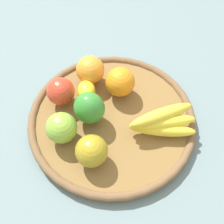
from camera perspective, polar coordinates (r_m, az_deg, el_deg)
ground_plane at (r=0.80m, az=-0.00°, el=-2.10°), size 2.40×2.40×0.00m
basket at (r=0.79m, az=-0.00°, el=-1.46°), size 0.44×0.44×0.03m
bell_pepper at (r=0.74m, az=-4.34°, el=0.75°), size 0.10×0.11×0.09m
orange_0 at (r=0.79m, az=1.55°, el=5.72°), size 0.11×0.11×0.08m
banana_bunch at (r=0.74m, az=9.45°, el=-1.94°), size 0.17×0.13×0.06m
apple_0 at (r=0.68m, az=-3.91°, el=-7.38°), size 0.11×0.11×0.08m
apple_2 at (r=0.79m, az=-9.69°, el=3.87°), size 0.08×0.08×0.07m
orange_1 at (r=0.82m, az=-4.14°, el=7.95°), size 0.10×0.10×0.08m
lemon_0 at (r=0.79m, az=-4.89°, el=3.94°), size 0.07×0.08×0.05m
apple_1 at (r=0.72m, az=-9.57°, el=-2.97°), size 0.09×0.09×0.08m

